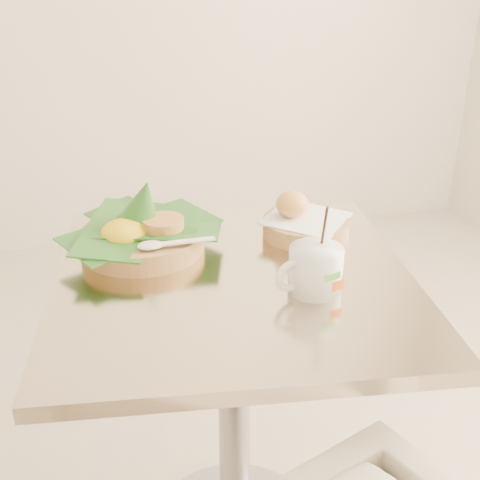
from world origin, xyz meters
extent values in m
cylinder|color=gray|center=(0.13, -0.05, 0.37)|extent=(0.07, 0.07, 0.69)
cube|color=beige|center=(0.13, -0.05, 0.73)|extent=(0.77, 0.77, 0.03)
cylinder|color=tan|center=(-0.04, 0.11, 0.77)|extent=(0.26, 0.26, 0.04)
cone|color=#1F5819|center=(-0.03, 0.12, 0.85)|extent=(0.16, 0.16, 0.13)
ellipsoid|color=yellow|center=(-0.07, 0.10, 0.80)|extent=(0.10, 0.10, 0.05)
cylinder|color=#CC9347|center=(0.01, 0.10, 0.81)|extent=(0.09, 0.09, 0.02)
cylinder|color=tan|center=(0.33, 0.10, 0.77)|extent=(0.19, 0.19, 0.04)
cube|color=white|center=(0.33, 0.10, 0.79)|extent=(0.23, 0.23, 0.01)
ellipsoid|color=#C2732C|center=(0.30, 0.11, 0.82)|extent=(0.07, 0.07, 0.06)
cylinder|color=white|center=(0.26, -0.14, 0.79)|extent=(0.10, 0.10, 0.09)
torus|color=white|center=(0.21, -0.16, 0.80)|extent=(0.06, 0.03, 0.06)
cylinder|color=#3D1D11|center=(0.26, -0.14, 0.83)|extent=(0.09, 0.09, 0.01)
cylinder|color=black|center=(0.28, -0.13, 0.86)|extent=(0.02, 0.05, 0.13)
cube|color=green|center=(0.28, -0.19, 0.80)|extent=(0.03, 0.01, 0.01)
cube|color=orange|center=(0.29, -0.18, 0.78)|extent=(0.02, 0.01, 0.02)
camera|label=1|loc=(-0.09, -1.07, 1.32)|focal=45.00mm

